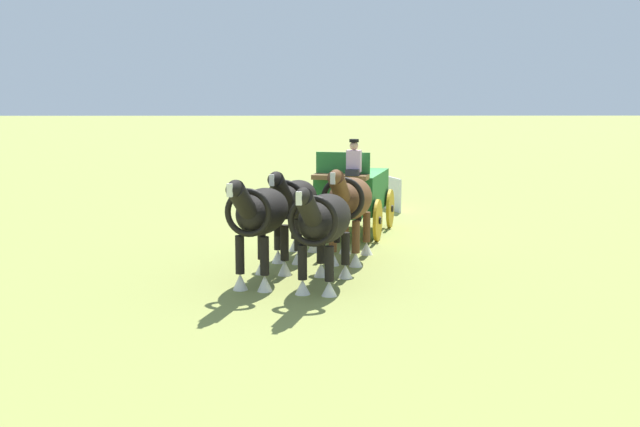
{
  "coord_description": "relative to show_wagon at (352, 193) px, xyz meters",
  "views": [
    {
      "loc": [
        21.91,
        -1.14,
        3.88
      ],
      "look_at": [
        4.32,
        -0.95,
        1.2
      ],
      "focal_mm": 44.92,
      "sensor_mm": 36.0,
      "label": 1
    }
  ],
  "objects": [
    {
      "name": "draft_horse_lead_near",
      "position": [
        6.14,
        -0.87,
        0.2
      ],
      "size": [
        3.18,
        1.47,
        2.2
      ],
      "color": "black",
      "rests_on": "ground"
    },
    {
      "name": "sponsor_banner",
      "position": [
        -5.25,
        1.26,
        -0.59
      ],
      "size": [
        3.06,
        1.05,
        1.1
      ],
      "primitive_type": "cube",
      "rotation": [
        0.0,
        0.0,
        0.32
      ],
      "color": "silver",
      "rests_on": "ground"
    },
    {
      "name": "show_wagon",
      "position": [
        0.0,
        0.0,
        0.0
      ],
      "size": [
        5.71,
        2.61,
        2.7
      ],
      "color": "#236B2D",
      "rests_on": "ground"
    },
    {
      "name": "draft_horse_rear_off",
      "position": [
        3.32,
        -1.51,
        0.2
      ],
      "size": [
        3.06,
        1.35,
        2.2
      ],
      "color": "black",
      "rests_on": "ground"
    },
    {
      "name": "ground_plane",
      "position": [
        -0.14,
        0.03,
        -1.14
      ],
      "size": [
        220.0,
        220.0,
        0.0
      ],
      "primitive_type": "plane",
      "color": "olive"
    },
    {
      "name": "draft_horse_rear_near",
      "position": [
        3.62,
        -0.24,
        0.25
      ],
      "size": [
        2.94,
        1.41,
        2.27
      ],
      "color": "brown",
      "rests_on": "ground"
    },
    {
      "name": "draft_horse_lead_off",
      "position": [
        5.83,
        -2.14,
        0.28
      ],
      "size": [
        3.03,
        1.39,
        2.3
      ],
      "color": "black",
      "rests_on": "ground"
    }
  ]
}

